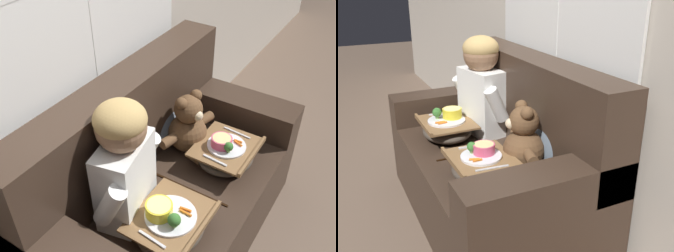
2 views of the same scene
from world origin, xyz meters
TOP-DOWN VIEW (x-y plane):
  - ground_plane at (0.00, 0.00)m, footprint 14.00×14.00m
  - wall_back_with_window at (0.00, 0.51)m, footprint 8.00×0.08m
  - couch at (0.00, 0.07)m, footprint 1.60×0.84m
  - throw_pillow_behind_child at (-0.29, 0.24)m, footprint 0.34×0.17m
  - throw_pillow_behind_teddy at (0.29, 0.24)m, footprint 0.34×0.16m
  - child_figure at (-0.29, 0.09)m, footprint 0.48×0.27m
  - teddy_bear at (0.29, 0.09)m, footprint 0.40×0.29m
  - lap_tray_child at (-0.29, -0.15)m, footprint 0.38×0.32m
  - lap_tray_teddy at (0.29, -0.15)m, footprint 0.36×0.32m

SIDE VIEW (x-z plane):
  - ground_plane at x=0.00m, z-range 0.00..0.00m
  - couch at x=0.00m, z-range -0.14..0.87m
  - lap_tray_teddy at x=0.29m, z-range 0.43..0.62m
  - lap_tray_child at x=-0.29m, z-range 0.43..0.63m
  - teddy_bear at x=0.29m, z-range 0.43..0.80m
  - throw_pillow_behind_child at x=-0.29m, z-range 0.44..0.80m
  - throw_pillow_behind_teddy at x=0.29m, z-range 0.44..0.80m
  - child_figure at x=-0.29m, z-range 0.49..1.13m
  - wall_back_with_window at x=0.00m, z-range 0.01..2.61m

